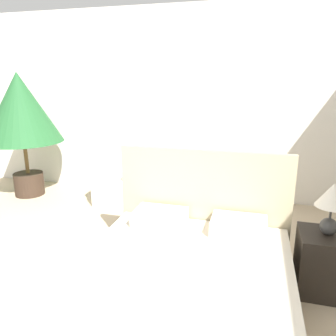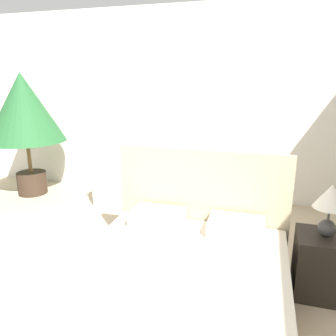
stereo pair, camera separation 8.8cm
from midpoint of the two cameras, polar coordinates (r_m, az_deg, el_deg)
wall_back at (r=5.20m, az=0.61°, el=10.95°), size 10.00×0.06×2.90m
bed at (r=2.69m, az=1.24°, el=-20.79°), size 1.72×2.13×1.18m
armchair_near_window_left at (r=5.11m, az=-9.15°, el=-2.74°), size 0.62×0.63×0.86m
armchair_near_window_right at (r=4.83m, az=0.19°, el=-3.60°), size 0.62×0.63×0.86m
potted_palm at (r=5.62m, az=-24.70°, el=8.95°), size 1.22×1.22×1.95m
nightstand at (r=3.29m, az=24.58°, el=-14.78°), size 0.43×0.44×0.55m
table_lamp at (r=3.06m, az=25.97°, el=-5.11°), size 0.28×0.28×0.46m
side_table at (r=4.98m, az=-4.53°, el=-3.41°), size 0.32×0.32×0.50m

